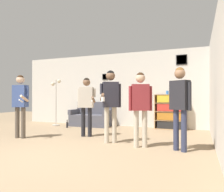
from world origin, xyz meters
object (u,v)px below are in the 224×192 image
at_px(person_spectator_far_right, 180,100).
at_px(drinking_cup, 167,93).
at_px(person_spectator_near_bookshelf, 140,102).
at_px(floor_lamp, 56,95).
at_px(bookshelf, 170,112).
at_px(couch, 91,118).
at_px(person_player_foreground_center, 87,101).
at_px(person_watcher_holding_cup, 111,98).
at_px(person_player_foreground_left, 20,99).
at_px(bottle_on_floor, 67,125).

relative_size(person_spectator_far_right, drinking_cup, 13.81).
bearing_deg(person_spectator_near_bookshelf, person_spectator_far_right, -1.67).
xyz_separation_m(floor_lamp, drinking_cup, (4.04, 0.59, 0.08)).
bearing_deg(bookshelf, couch, -176.04).
bearing_deg(person_player_foreground_center, person_watcher_holding_cup, -29.67).
distance_m(floor_lamp, person_watcher_holding_cup, 3.78).
height_order(couch, person_player_foreground_center, person_player_foreground_center).
relative_size(couch, bookshelf, 1.30).
xyz_separation_m(person_player_foreground_left, bottle_on_floor, (0.04, 2.11, -0.90)).
relative_size(person_spectator_near_bookshelf, drinking_cup, 13.26).
relative_size(person_watcher_holding_cup, person_spectator_near_bookshelf, 1.06).
height_order(couch, person_player_foreground_left, person_player_foreground_left).
distance_m(couch, drinking_cup, 2.90).
bearing_deg(bottle_on_floor, person_spectator_near_bookshelf, -32.27).
xyz_separation_m(person_player_foreground_left, person_watcher_holding_cup, (2.40, 0.32, 0.03)).
height_order(person_spectator_far_right, bottle_on_floor, person_spectator_far_right).
bearing_deg(person_watcher_holding_cup, person_player_foreground_center, 150.33).
xyz_separation_m(couch, person_spectator_near_bookshelf, (2.58, -2.74, 0.67)).
distance_m(person_spectator_far_right, drinking_cup, 3.03).
bearing_deg(person_spectator_near_bookshelf, drinking_cup, 86.76).
bearing_deg(person_player_foreground_left, person_player_foreground_center, 29.64).
relative_size(couch, drinking_cup, 12.61).
xyz_separation_m(bookshelf, person_watcher_holding_cup, (-1.03, -2.75, 0.46)).
xyz_separation_m(person_player_foreground_left, person_player_foreground_center, (1.49, 0.85, -0.04)).
height_order(person_player_foreground_center, drinking_cup, person_player_foreground_center).
relative_size(bookshelf, drinking_cup, 9.67).
height_order(bottle_on_floor, drinking_cup, drinking_cup).
bearing_deg(floor_lamp, person_spectator_far_right, -26.86).
bearing_deg(couch, person_player_foreground_left, -101.54).
bearing_deg(person_watcher_holding_cup, person_spectator_near_bookshelf, -13.89).
xyz_separation_m(person_player_foreground_center, person_spectator_near_bookshelf, (1.68, -0.71, -0.00)).
distance_m(floor_lamp, drinking_cup, 4.08).
distance_m(person_watcher_holding_cup, drinking_cup, 2.91).
bearing_deg(bookshelf, bottle_on_floor, -164.25).
xyz_separation_m(person_watcher_holding_cup, bottle_on_floor, (-2.37, 1.79, -0.93)).
distance_m(floor_lamp, person_spectator_far_right, 5.24).
xyz_separation_m(person_spectator_near_bookshelf, bottle_on_floor, (-3.13, 1.98, -0.86)).
bearing_deg(person_watcher_holding_cup, bottle_on_floor, 142.95).
height_order(person_player_foreground_left, drinking_cup, person_player_foreground_left).
bearing_deg(bookshelf, person_spectator_far_right, -79.74).
distance_m(couch, person_spectator_far_right, 4.43).
bearing_deg(drinking_cup, person_player_foreground_left, -137.33).
distance_m(floor_lamp, person_player_foreground_left, 2.58).
relative_size(bookshelf, person_player_foreground_center, 0.73).
distance_m(bookshelf, bottle_on_floor, 3.56).
height_order(couch, person_spectator_far_right, person_spectator_far_right).
relative_size(person_player_foreground_center, person_watcher_holding_cup, 0.94).
bearing_deg(floor_lamp, couch, 17.02).
relative_size(floor_lamp, drinking_cup, 14.54).
bearing_deg(bookshelf, person_watcher_holding_cup, -110.53).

